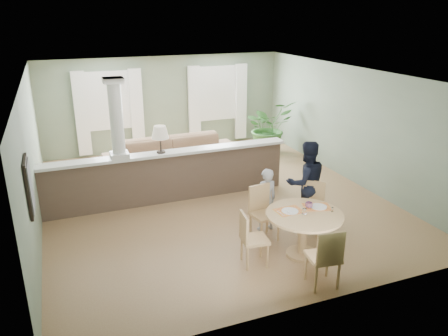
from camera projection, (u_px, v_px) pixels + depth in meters
name	position (u px, v px, depth m)	size (l,w,h in m)	color
ground	(212.00, 198.00, 9.63)	(8.00, 8.00, 0.00)	tan
room_shell	(201.00, 111.00, 9.56)	(7.02, 8.02, 2.71)	gray
pony_wall	(165.00, 170.00, 9.23)	(5.32, 0.38, 2.70)	brown
sofa	(175.00, 160.00, 10.59)	(3.30, 1.29, 0.96)	#9C7C55
houseplant	(268.00, 127.00, 12.47)	(1.37, 1.18, 1.52)	#306227
dining_table	(304.00, 222.00, 7.20)	(1.27, 1.27, 0.87)	tan
chair_far_boy	(262.00, 210.00, 7.79)	(0.50, 0.50, 0.98)	tan
chair_far_man	(312.00, 205.00, 8.04)	(0.61, 0.61, 0.95)	tan
chair_near	(326.00, 256.00, 6.33)	(0.49, 0.49, 0.98)	tan
chair_side	(250.00, 237.00, 6.95)	(0.46, 0.46, 0.91)	tan
child_person	(266.00, 200.00, 8.04)	(0.44, 0.29, 1.22)	#9C9BA0
man_person	(306.00, 183.00, 8.27)	(0.80, 0.62, 1.64)	black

